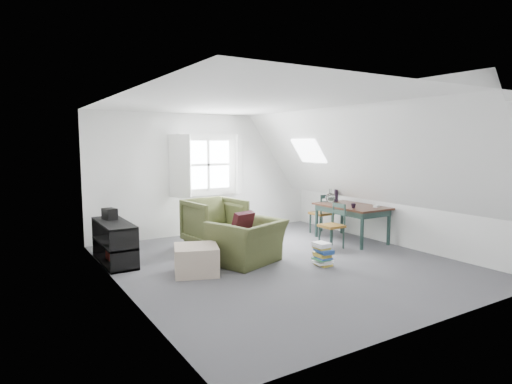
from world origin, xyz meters
TOP-DOWN VIEW (x-y plane):
  - floor at (0.00, 0.00)m, footprint 5.50×5.50m
  - ceiling at (0.00, 0.00)m, footprint 5.50×5.50m
  - wall_back at (0.00, 2.75)m, footprint 5.00×0.00m
  - wall_front at (0.00, -2.75)m, footprint 5.00×0.00m
  - wall_left at (-2.50, 0.00)m, footprint 0.00×5.50m
  - wall_right at (2.50, 0.00)m, footprint 0.00×5.50m
  - slope_left at (-1.55, 0.00)m, footprint 3.19×5.50m
  - slope_right at (1.55, 0.00)m, footprint 3.19×5.50m
  - dormer_window at (0.00, 2.68)m, footprint 1.71×0.35m
  - skylight at (1.55, 1.30)m, footprint 0.35×0.75m
  - armchair_near at (-0.48, 0.28)m, footprint 1.31×1.24m
  - armchair_far at (-0.41, 1.60)m, footprint 1.04×1.06m
  - throw_pillow at (-0.48, 0.43)m, footprint 0.42×0.30m
  - ottoman at (-1.40, 0.19)m, footprint 0.79×0.79m
  - dining_table at (2.04, 0.56)m, footprint 0.84×1.40m
  - demijohn at (1.89, 1.01)m, footprint 0.20×0.20m
  - vase_twigs at (2.14, 1.11)m, footprint 0.08×0.09m
  - cup at (1.79, 0.26)m, footprint 0.10×0.10m
  - paper_box at (2.24, 0.11)m, footprint 0.13×0.10m
  - dining_chair_far at (1.99, 1.36)m, footprint 0.40×0.40m
  - dining_chair_near at (1.36, 0.33)m, footprint 0.38×0.38m
  - media_shelf at (-2.27, 1.38)m, footprint 0.43×1.29m
  - electronics_box at (-2.27, 1.68)m, footprint 0.22×0.28m
  - magazine_stack at (0.44, -0.46)m, footprint 0.27×0.32m

SIDE VIEW (x-z plane):
  - floor at x=0.00m, z-range 0.00..0.00m
  - armchair_near at x=-0.48m, z-range -0.34..0.34m
  - armchair_far at x=-0.41m, z-range -0.44..0.44m
  - magazine_stack at x=0.44m, z-range 0.00..0.36m
  - ottoman at x=-1.40m, z-range 0.00..0.41m
  - media_shelf at x=-2.27m, z-range -0.03..0.63m
  - dining_chair_near at x=1.36m, z-range 0.02..0.82m
  - dining_chair_far at x=1.99m, z-range 0.02..0.87m
  - dining_table at x=2.04m, z-range 0.26..0.96m
  - throw_pillow at x=-0.48m, z-range 0.42..0.81m
  - cup at x=1.79m, z-range 0.66..0.74m
  - paper_box at x=2.24m, z-range 0.70..0.74m
  - electronics_box at x=-2.27m, z-range 0.65..0.84m
  - demijohn at x=1.89m, z-range 0.68..0.95m
  - vase_twigs at x=2.14m, z-range 0.53..1.16m
  - wall_back at x=0.00m, z-range -1.25..3.75m
  - wall_front at x=0.00m, z-range -1.25..3.75m
  - wall_left at x=-2.50m, z-range -1.50..4.00m
  - wall_right at x=2.50m, z-range -1.50..4.00m
  - dormer_window at x=0.00m, z-range 0.80..2.10m
  - skylight at x=1.55m, z-range 1.51..1.98m
  - slope_left at x=-1.55m, z-range -0.47..4.02m
  - slope_right at x=1.55m, z-range -0.47..4.02m
  - ceiling at x=0.00m, z-range 2.50..2.50m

